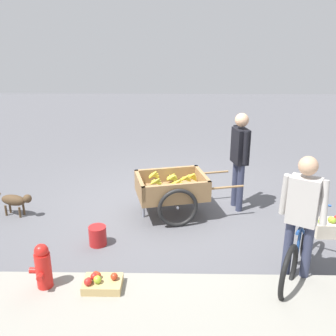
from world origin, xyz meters
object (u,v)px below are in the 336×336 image
vendor_person (240,153)px  cyclist_person (302,210)px  fruit_cart (172,190)px  apple_crate (328,227)px  plastic_bucket (98,236)px  bicycle (300,250)px  dog (16,200)px  fire_hydrant (43,270)px  mixed_fruit_crate (102,287)px

vendor_person → cyclist_person: size_ratio=1.03×
fruit_cart → apple_crate: 2.46m
cyclist_person → plastic_bucket: bearing=-17.5°
vendor_person → bicycle: size_ratio=1.13×
bicycle → cyclist_person: cyclist_person is taller
dog → fire_hydrant: bearing=118.9°
fire_hydrant → apple_crate: bearing=-158.7°
bicycle → dog: (4.15, -1.57, -0.08)m
fire_hydrant → plastic_bucket: 1.21m
fruit_cart → vendor_person: 1.27m
dog → mixed_fruit_crate: bearing=131.2°
cyclist_person → mixed_fruit_crate: size_ratio=3.67×
vendor_person → bicycle: vendor_person is taller
cyclist_person → dog: bearing=-22.6°
dog → mixed_fruit_crate: size_ratio=1.50×
apple_crate → plastic_bucket: bearing=5.9°
cyclist_person → mixed_fruit_crate: bearing=8.4°
fruit_cart → plastic_bucket: 1.47m
fruit_cart → fire_hydrant: 2.56m
fruit_cart → cyclist_person: cyclist_person is taller
fruit_cart → fire_hydrant: fruit_cart is taller
bicycle → fire_hydrant: (3.04, 0.45, -0.02)m
plastic_bucket → mixed_fruit_crate: mixed_fruit_crate is taller
dog → mixed_fruit_crate: (-1.78, 2.04, -0.14)m
dog → plastic_bucket: bearing=149.5°
fruit_cart → plastic_bucket: (1.05, 0.99, -0.29)m
dog → mixed_fruit_crate: 2.71m
bicycle → plastic_bucket: bearing=-14.3°
vendor_person → plastic_bucket: (2.16, 1.25, -0.85)m
apple_crate → mixed_fruit_crate: (3.13, 1.50, -0.00)m
vendor_person → mixed_fruit_crate: (1.89, 2.40, -0.87)m
mixed_fruit_crate → vendor_person: bearing=-128.3°
apple_crate → fruit_cart: bearing=-15.1°
fruit_cart → cyclist_person: (-1.52, 1.80, 0.53)m
dog → apple_crate: dog is taller
plastic_bucket → apple_crate: apple_crate is taller
vendor_person → apple_crate: size_ratio=3.76×
fruit_cart → apple_crate: (-2.35, 0.63, -0.31)m
apple_crate → bicycle: bearing=53.6°
fruit_cart → dog: 2.57m
bicycle → apple_crate: (-0.76, -1.03, -0.22)m
bicycle → plastic_bucket: 2.73m
plastic_bucket → fruit_cart: bearing=-136.7°
fruit_cart → dog: fruit_cart is taller
apple_crate → dog: bearing=-6.2°
fire_hydrant → plastic_bucket: (-0.40, -1.13, -0.19)m
vendor_person → plastic_bucket: size_ratio=5.85×
cyclist_person → fire_hydrant: bearing=6.2°
bicycle → fire_hydrant: bearing=8.4°
bicycle → dog: bearing=-20.7°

